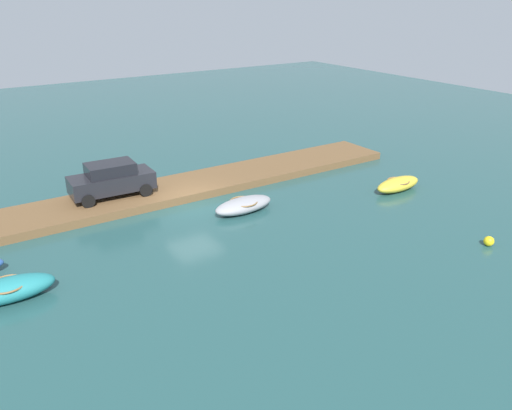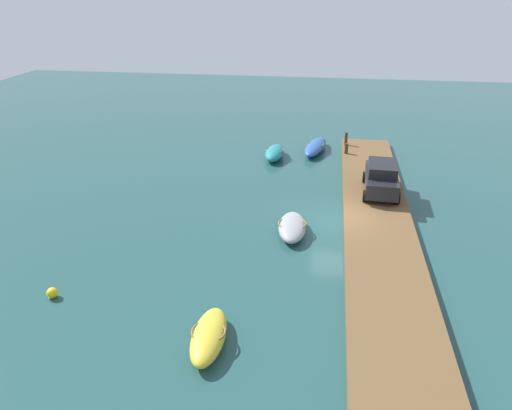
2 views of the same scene
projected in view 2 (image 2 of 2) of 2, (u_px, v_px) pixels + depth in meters
ground_plane at (338, 222)px, 25.41m from camera, size 84.00×84.00×0.00m
dock_platform at (377, 221)px, 25.06m from camera, size 27.29×3.41×0.41m
dinghy_teal at (275, 153)px, 34.29m from camera, size 3.21×1.40×0.84m
rowboat_grey at (292, 227)px, 24.08m from camera, size 3.24×1.50×0.71m
rowboat_blue at (315, 147)px, 35.64m from camera, size 4.50×2.00×0.77m
rowboat_yellow at (209, 336)px, 16.66m from camera, size 3.08×1.26×0.73m
mooring_post_west at (346, 148)px, 34.06m from camera, size 0.25×0.25×0.72m
mooring_post_mid_west at (346, 139)px, 35.81m from camera, size 0.22×0.22×0.93m
parked_car at (381, 178)px, 27.54m from camera, size 4.19×2.09×1.75m
marker_buoy at (52, 293)px, 19.23m from camera, size 0.44×0.44×0.44m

